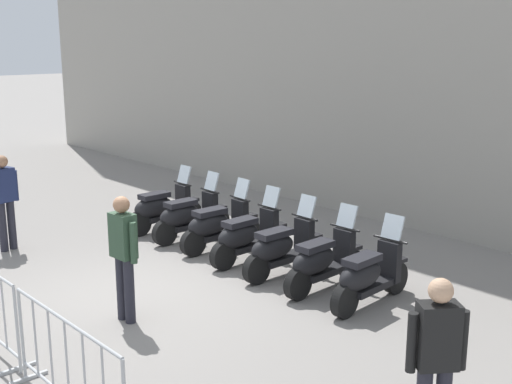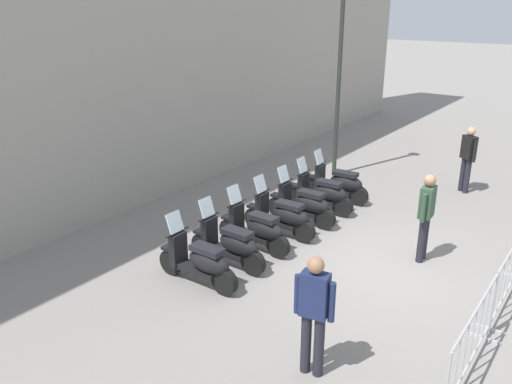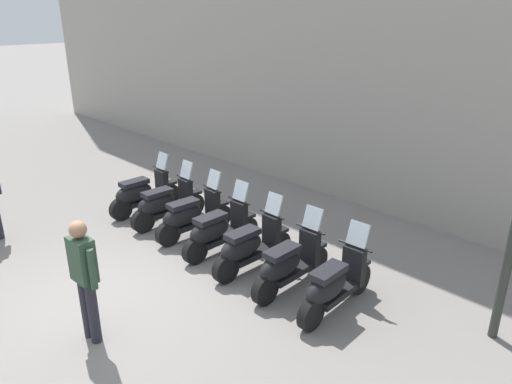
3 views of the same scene
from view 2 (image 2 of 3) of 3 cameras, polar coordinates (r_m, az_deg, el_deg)
The scene contains 14 objects.
ground_plane at distance 10.23m, azimuth 13.77°, elevation -7.85°, with size 120.00×120.00×0.00m, color gray.
motorcycle_0 at distance 9.16m, azimuth -6.12°, elevation -7.59°, with size 0.56×1.72×1.24m.
motorcycle_1 at distance 9.74m, azimuth -2.84°, elevation -5.72°, with size 0.56×1.72×1.24m.
motorcycle_2 at distance 10.36m, azimuth 0.04°, elevation -4.05°, with size 0.56×1.72×1.24m.
motorcycle_3 at distance 10.99m, azimuth 2.87°, elevation -2.64°, with size 0.56×1.72×1.24m.
motorcycle_4 at distance 11.64m, azimuth 5.27°, elevation -1.35°, with size 0.56×1.72×1.24m.
motorcycle_5 at distance 12.35m, azimuth 7.25°, elevation -0.16°, with size 0.56×1.72×1.24m.
motorcycle_6 at distance 13.07m, azimuth 9.00°, elevation 0.90°, with size 0.56×1.73×1.24m.
barrier_segment_0 at distance 7.57m, azimuth 22.49°, elevation -15.04°, with size 2.19×0.46×1.07m.
barrier_segment_1 at distance 9.54m, azimuth 25.98°, elevation -8.03°, with size 2.19×0.46×1.07m.
street_lamp at distance 14.56m, azimuth 9.25°, elevation 15.75°, with size 0.36×0.36×6.10m.
officer_near_row_end at distance 6.89m, azimuth 6.35°, elevation -12.65°, with size 0.28×0.54×1.73m.
officer_mid_plaza at distance 10.26m, azimuth 18.09°, elevation -2.17°, with size 0.55×0.24×1.73m.
officer_by_barriers at distance 14.46m, azimuth 22.14°, elevation 3.71°, with size 0.39×0.46×1.73m.
Camera 2 is at (-8.48, -3.28, 4.69)m, focal length 36.59 mm.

